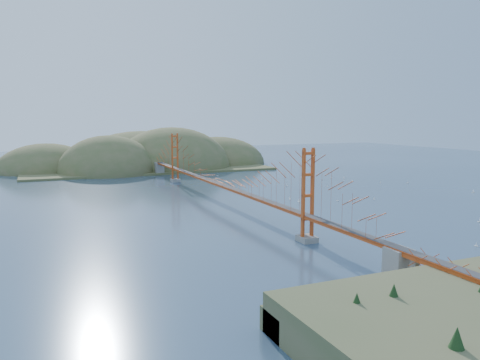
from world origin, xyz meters
name	(u,v)px	position (x,y,z in m)	size (l,w,h in m)	color
ground	(220,202)	(0.00, 0.00, 0.00)	(320.00, 320.00, 0.00)	#2D425A
bridge	(220,164)	(0.00, 0.18, 7.01)	(2.20, 94.40, 12.00)	gray
approach_viaduct	(450,276)	(0.00, -51.91, 2.55)	(1.40, 12.00, 3.38)	#A53A12
promontory	(417,291)	(0.00, -48.50, 0.12)	(9.00, 6.00, 0.24)	#59544C
fort	(415,281)	(0.40, -47.80, 0.67)	(3.70, 2.30, 1.75)	maroon
far_headlands	(149,166)	(2.21, 68.52, 0.00)	(84.00, 58.00, 25.00)	brown
sailboat_7	(322,179)	(34.70, 19.19, 0.14)	(0.52, 0.52, 0.59)	white
sailboat_16	(327,186)	(28.94, 8.44, 0.14)	(0.53, 0.53, 0.58)	white
sailboat_11	(473,192)	(51.75, -10.63, 0.16)	(0.64, 0.61, 0.72)	white
sailboat_8	(352,181)	(39.78, 13.79, 0.14)	(0.51, 0.45, 0.58)	white
sailboat_14	(374,199)	(27.71, -8.95, 0.14)	(0.41, 0.51, 0.60)	white
sailboat_3	(262,179)	(21.06, 25.70, 0.13)	(0.52, 0.52, 0.56)	white
sailboat_12	(217,175)	(13.55, 37.13, 0.13)	(0.49, 0.49, 0.56)	white
sailboat_4	(301,178)	(31.44, 23.75, 0.14)	(0.60, 0.60, 0.63)	white
sailboat_10	(476,245)	(17.45, -40.00, 0.14)	(0.44, 0.52, 0.59)	white
sailboat_9	(380,183)	(43.80, 8.37, 0.13)	(0.47, 0.50, 0.57)	white
sailboat_2	(338,200)	(20.26, -7.77, 0.14)	(0.58, 0.58, 0.62)	white
sailboat_15	(344,178)	(40.81, 18.67, 0.16)	(0.59, 0.64, 0.72)	white
sailboat_17	(331,177)	(38.63, 20.95, 0.15)	(0.57, 0.53, 0.64)	white
sailboat_5	(408,183)	(49.61, 5.72, 0.15)	(0.60, 0.60, 0.68)	white
sailboat_1	(287,185)	(21.22, 13.17, 0.15)	(0.66, 0.66, 0.70)	white
sailboat_0	(299,201)	(13.14, -5.86, 0.16)	(0.54, 0.64, 0.75)	white
sailboat_6	(480,221)	(29.26, -30.77, 0.16)	(0.67, 0.67, 0.71)	white
sailboat_extra_0	(344,181)	(37.91, 14.67, 0.14)	(0.42, 0.50, 0.58)	white
sailboat_extra_1	(290,199)	(13.14, -2.54, 0.16)	(0.67, 0.67, 0.73)	white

